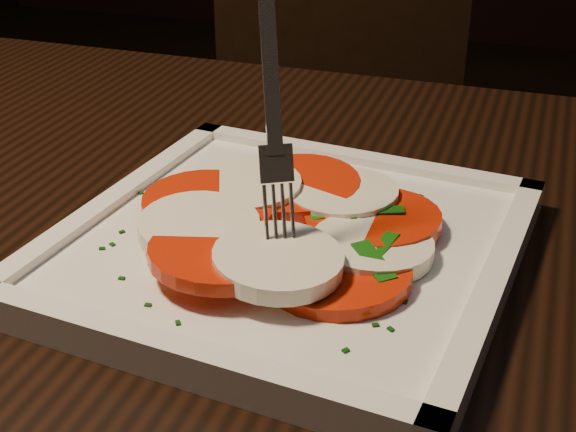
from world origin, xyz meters
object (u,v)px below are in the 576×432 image
at_px(chair, 351,119).
at_px(plate, 288,249).
at_px(fork, 269,79).
at_px(table, 282,426).

distance_m(chair, plate, 0.83).
height_order(plate, fork, fork).
bearing_deg(fork, plate, 8.54).
xyz_separation_m(table, fork, (-0.02, 0.03, 0.21)).
relative_size(plate, fork, 1.64).
xyz_separation_m(chair, plate, (0.13, -0.79, 0.22)).
xyz_separation_m(plate, fork, (-0.01, -0.01, 0.11)).
bearing_deg(chair, fork, -104.55).
relative_size(chair, plate, 3.54).
relative_size(table, plate, 4.68).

